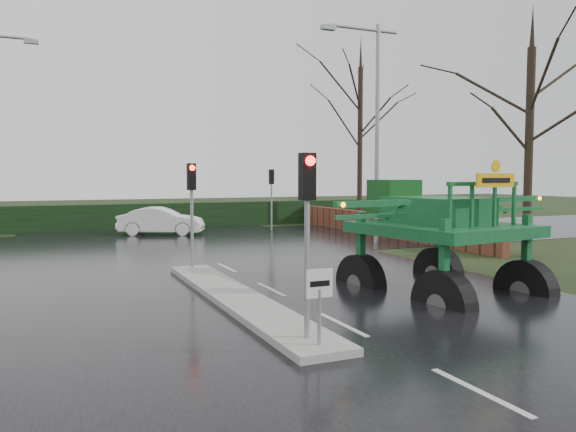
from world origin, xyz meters
name	(u,v)px	position (x,y,z in m)	size (l,w,h in m)	color
ground	(342,325)	(0.00, 0.00, 0.00)	(140.00, 140.00, 0.00)	black
road_main	(210,260)	(0.00, 10.00, 0.00)	(14.00, 80.00, 0.02)	black
road_cross	(175,243)	(0.00, 16.00, 0.01)	(80.00, 12.00, 0.02)	black
median_island	(237,298)	(-1.30, 3.00, 0.09)	(1.20, 10.00, 0.16)	gray
hedge_row	(146,216)	(0.00, 24.00, 0.75)	(44.00, 0.90, 1.50)	black
brick_wall	(367,223)	(10.50, 16.00, 0.60)	(0.40, 20.00, 1.20)	#592D1E
keep_left_sign	(319,294)	(-1.30, -1.50, 1.06)	(0.50, 0.07, 1.35)	gray
traffic_signal_near	(307,205)	(-1.30, -1.01, 2.59)	(0.26, 0.33, 3.52)	gray
traffic_signal_mid	(192,193)	(-1.30, 7.49, 2.59)	(0.26, 0.33, 3.52)	gray
traffic_signal_far	(271,186)	(6.50, 20.01, 2.59)	(0.26, 0.33, 3.52)	gray
street_light_right	(372,113)	(8.19, 12.00, 5.99)	(3.85, 0.30, 10.00)	gray
tree_right_near	(530,122)	(11.50, 6.00, 5.20)	(5.60, 5.60, 9.64)	black
tree_right_far	(360,123)	(13.00, 21.00, 6.50)	(7.00, 7.00, 12.05)	black
crop_sprayer	(439,219)	(3.08, 0.80, 2.08)	(7.80, 5.34, 4.39)	black
white_sedan	(161,235)	(0.10, 19.86, 0.00)	(1.55, 4.43, 1.46)	white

